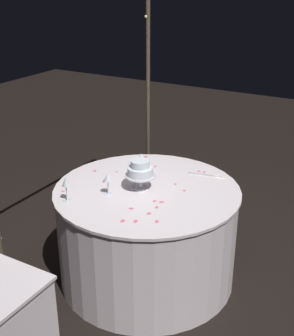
% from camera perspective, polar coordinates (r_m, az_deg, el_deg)
% --- Properties ---
extents(ground_plane, '(12.00, 12.00, 0.00)m').
position_cam_1_polar(ground_plane, '(3.68, 0.00, -13.24)').
color(ground_plane, black).
extents(decorative_arch, '(1.92, 0.06, 2.24)m').
position_cam_1_polar(decorative_arch, '(3.33, -7.95, 10.01)').
color(decorative_arch, '#473D2D').
rests_on(decorative_arch, ground).
extents(main_table, '(1.35, 1.35, 0.76)m').
position_cam_1_polar(main_table, '(3.47, 0.00, -8.22)').
color(main_table, white).
rests_on(main_table, ground).
extents(tiered_cake, '(0.22, 0.22, 0.22)m').
position_cam_1_polar(tiered_cake, '(3.23, -0.84, -0.32)').
color(tiered_cake, silver).
rests_on(tiered_cake, main_table).
extents(wine_glass_0, '(0.06, 0.06, 0.16)m').
position_cam_1_polar(wine_glass_0, '(3.49, -0.76, 1.26)').
color(wine_glass_0, silver).
rests_on(wine_glass_0, main_table).
extents(wine_glass_1, '(0.06, 0.06, 0.16)m').
position_cam_1_polar(wine_glass_1, '(3.17, -4.91, -1.32)').
color(wine_glass_1, silver).
rests_on(wine_glass_1, main_table).
extents(wine_glass_2, '(0.06, 0.06, 0.18)m').
position_cam_1_polar(wine_glass_2, '(3.11, -10.08, -1.88)').
color(wine_glass_2, silver).
rests_on(wine_glass_2, main_table).
extents(cake_knife, '(0.08, 0.29, 0.01)m').
position_cam_1_polar(cake_knife, '(3.52, 7.76, -0.90)').
color(cake_knife, silver).
rests_on(cake_knife, main_table).
extents(rose_petal_0, '(0.03, 0.03, 0.00)m').
position_cam_1_polar(rose_petal_0, '(3.58, 7.16, -0.49)').
color(rose_petal_0, '#EA6B84').
rests_on(rose_petal_0, main_table).
extents(rose_petal_1, '(0.03, 0.04, 0.00)m').
position_cam_1_polar(rose_petal_1, '(3.27, 4.69, -2.82)').
color(rose_petal_1, '#EA6B84').
rests_on(rose_petal_1, main_table).
extents(rose_petal_2, '(0.03, 0.03, 0.00)m').
position_cam_1_polar(rose_petal_2, '(3.59, 6.48, -0.40)').
color(rose_petal_2, '#EA6B84').
rests_on(rose_petal_2, main_table).
extents(rose_petal_3, '(0.04, 0.03, 0.00)m').
position_cam_1_polar(rose_petal_3, '(3.03, 1.23, -4.91)').
color(rose_petal_3, '#EA6B84').
rests_on(rose_petal_3, main_table).
extents(rose_petal_4, '(0.05, 0.04, 0.00)m').
position_cam_1_polar(rose_petal_4, '(2.87, -1.42, -6.65)').
color(rose_petal_4, '#EA6B84').
rests_on(rose_petal_4, main_table).
extents(rose_petal_5, '(0.04, 0.04, 0.00)m').
position_cam_1_polar(rose_petal_5, '(3.65, 1.01, 0.20)').
color(rose_petal_5, '#EA6B84').
rests_on(rose_petal_5, main_table).
extents(rose_petal_6, '(0.04, 0.03, 0.00)m').
position_cam_1_polar(rose_petal_6, '(3.11, 0.96, -4.14)').
color(rose_petal_6, '#EA6B84').
rests_on(rose_petal_6, main_table).
extents(rose_petal_7, '(0.04, 0.03, 0.00)m').
position_cam_1_polar(rose_petal_7, '(3.40, -5.38, -1.73)').
color(rose_petal_7, '#EA6B84').
rests_on(rose_petal_7, main_table).
extents(rose_petal_8, '(0.04, 0.04, 0.00)m').
position_cam_1_polar(rose_petal_8, '(2.87, 1.25, -6.69)').
color(rose_petal_8, '#EA6B84').
rests_on(rose_petal_8, main_table).
extents(rose_petal_9, '(0.04, 0.04, 0.00)m').
position_cam_1_polar(rose_petal_9, '(2.88, -3.04, -6.60)').
color(rose_petal_9, '#EA6B84').
rests_on(rose_petal_9, main_table).
extents(rose_petal_10, '(0.03, 0.03, 0.00)m').
position_cam_1_polar(rose_petal_10, '(3.30, -10.42, -2.88)').
color(rose_petal_10, '#EA6B84').
rests_on(rose_petal_10, main_table).
extents(rose_petal_11, '(0.03, 0.04, 0.00)m').
position_cam_1_polar(rose_petal_11, '(3.02, -1.98, -5.07)').
color(rose_petal_11, '#EA6B84').
rests_on(rose_petal_11, main_table).
extents(rose_petal_12, '(0.04, 0.04, 0.00)m').
position_cam_1_polar(rose_petal_12, '(3.10, 1.83, -4.27)').
color(rose_petal_12, '#EA6B84').
rests_on(rose_petal_12, main_table).
extents(rose_petal_13, '(0.04, 0.03, 0.00)m').
position_cam_1_polar(rose_petal_13, '(2.96, 0.25, -5.69)').
color(rose_petal_13, '#EA6B84').
rests_on(rose_petal_13, main_table).
extents(rose_petal_14, '(0.04, 0.03, 0.00)m').
position_cam_1_polar(rose_petal_14, '(3.43, -5.31, -1.51)').
color(rose_petal_14, '#EA6B84').
rests_on(rose_petal_14, main_table).
extents(rose_petal_15, '(0.04, 0.04, 0.00)m').
position_cam_1_polar(rose_petal_15, '(3.60, -6.52, -0.35)').
color(rose_petal_15, '#EA6B84').
rests_on(rose_petal_15, main_table).
extents(rose_petal_16, '(0.04, 0.04, 0.00)m').
position_cam_1_polar(rose_petal_16, '(3.63, -1.48, 0.03)').
color(rose_petal_16, '#EA6B84').
rests_on(rose_petal_16, main_table).
extents(rose_petal_17, '(0.04, 0.05, 0.00)m').
position_cam_1_polar(rose_petal_17, '(3.85, -0.18, 1.43)').
color(rose_petal_17, '#EA6B84').
rests_on(rose_petal_17, main_table).
extents(rose_petal_18, '(0.03, 0.03, 0.00)m').
position_cam_1_polar(rose_petal_18, '(3.36, 3.55, -2.00)').
color(rose_petal_18, '#EA6B84').
rests_on(rose_petal_18, main_table).
extents(rose_petal_19, '(0.03, 0.03, 0.00)m').
position_cam_1_polar(rose_petal_19, '(3.57, -3.78, -0.45)').
color(rose_petal_19, '#EA6B84').
rests_on(rose_petal_19, main_table).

